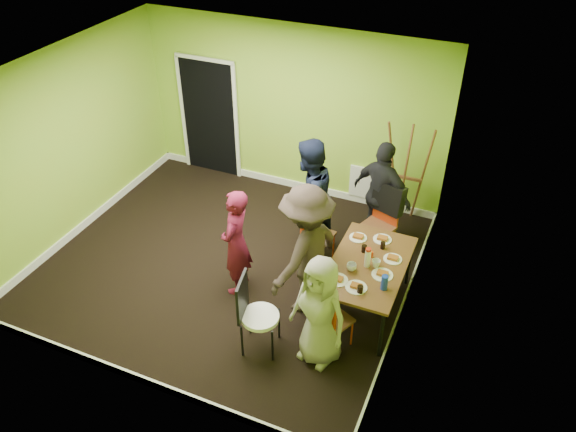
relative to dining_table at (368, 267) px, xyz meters
name	(u,v)px	position (x,y,z in m)	size (l,w,h in m)	color
ground	(230,263)	(-2.02, 0.11, -0.70)	(5.00, 5.00, 0.00)	black
room_walls	(226,204)	(-2.04, 0.15, 0.29)	(5.04, 4.54, 2.82)	#9EC332
dining_table	(368,267)	(0.00, 0.00, 0.00)	(0.90, 1.50, 0.75)	black
chair_left_far	(314,229)	(-0.98, 0.70, -0.17)	(0.43, 0.43, 0.93)	red
chair_left_near	(319,276)	(-0.57, -0.17, -0.20)	(0.40, 0.39, 0.88)	red
chair_back_end	(386,206)	(-0.13, 1.26, 0.09)	(0.60, 0.65, 1.11)	red
chair_front_end	(330,318)	(-0.20, -0.80, -0.21)	(0.48, 0.48, 0.87)	red
chair_bentwood	(254,311)	(-1.02, -1.12, -0.12)	(0.48, 0.47, 1.03)	black
easel	(406,176)	(-0.03, 2.03, 0.16)	(0.69, 0.65, 1.73)	brown
plate_near_left	(358,238)	(-0.27, 0.44, 0.06)	(0.23, 0.23, 0.01)	white
plate_near_right	(337,280)	(-0.25, -0.44, 0.06)	(0.26, 0.26, 0.01)	white
plate_far_back	(382,239)	(0.03, 0.53, 0.06)	(0.24, 0.24, 0.01)	white
plate_far_front	(356,287)	(-0.01, -0.47, 0.06)	(0.26, 0.26, 0.01)	white
plate_wall_back	(393,259)	(0.25, 0.20, 0.06)	(0.23, 0.23, 0.01)	white
plate_wall_front	(382,275)	(0.21, -0.14, 0.06)	(0.26, 0.26, 0.01)	white
thermos	(368,258)	(-0.01, -0.04, 0.17)	(0.07, 0.07, 0.24)	white
blue_bottle	(384,282)	(0.29, -0.36, 0.15)	(0.08, 0.08, 0.19)	#1734AD
orange_bottle	(372,254)	(0.00, 0.14, 0.10)	(0.04, 0.04, 0.08)	red
glass_mid	(364,249)	(-0.12, 0.20, 0.10)	(0.07, 0.07, 0.10)	black
glass_back	(383,245)	(0.08, 0.36, 0.10)	(0.06, 0.06, 0.10)	black
glass_front	(360,289)	(0.05, -0.54, 0.11)	(0.07, 0.07, 0.10)	black
cup_a	(352,267)	(-0.16, -0.19, 0.10)	(0.12, 0.12, 0.09)	white
cup_b	(376,264)	(0.10, -0.02, 0.10)	(0.11, 0.11, 0.10)	white
person_standing	(236,243)	(-1.68, -0.28, 0.07)	(0.56, 0.36, 1.52)	maroon
person_left_far	(308,199)	(-1.12, 0.82, 0.20)	(0.87, 0.68, 1.80)	black
person_left_near	(306,251)	(-0.73, -0.25, 0.21)	(1.16, 0.67, 1.80)	#332722
person_back_end	(382,195)	(-0.24, 1.44, 0.13)	(0.97, 0.40, 1.65)	black
person_front_end	(320,311)	(-0.27, -0.98, 0.03)	(0.71, 0.46, 1.45)	gray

